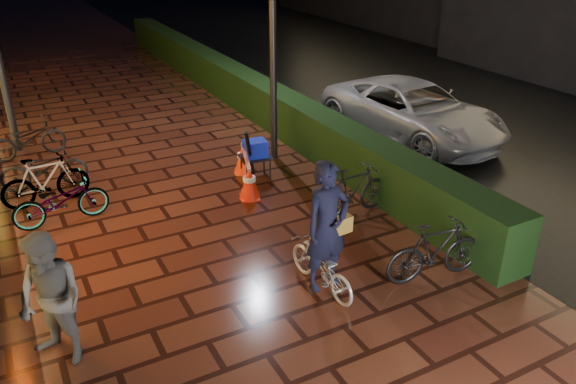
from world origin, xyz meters
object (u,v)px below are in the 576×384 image
van (413,111)px  cart_assembly (255,151)px  cyclist (324,245)px  traffic_barrier (246,170)px  bystander_person (51,300)px

van → cart_assembly: 4.35m
cyclist → cart_assembly: (0.80, 3.96, -0.15)m
van → cyclist: cyclist is taller
traffic_barrier → cart_assembly: bearing=36.6°
cyclist → cart_assembly: bearing=78.5°
cyclist → bystander_person: bearing=175.0°
cart_assembly → bystander_person: bearing=-139.4°
cart_assembly → van: bearing=5.0°
cyclist → traffic_barrier: cyclist is taller
bystander_person → traffic_barrier: bearing=94.6°
cyclist → traffic_barrier: bearing=82.3°
bystander_person → traffic_barrier: bystander_person is taller
bystander_person → traffic_barrier: size_ratio=1.08×
traffic_barrier → cart_assembly: cart_assembly is taller
van → cyclist: 6.72m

